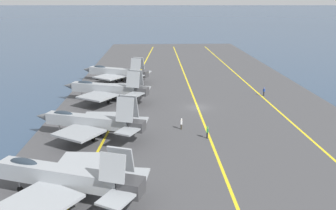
{
  "coord_description": "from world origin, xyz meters",
  "views": [
    {
      "loc": [
        -61.28,
        7.65,
        19.4
      ],
      "look_at": [
        -6.63,
        5.61,
        2.9
      ],
      "focal_mm": 38.0,
      "sensor_mm": 36.0,
      "label": 1
    }
  ],
  "objects": [
    {
      "name": "ground_plane",
      "position": [
        0.0,
        0.0,
        0.0
      ],
      "size": [
        2000.0,
        2000.0,
        0.0
      ],
      "primitive_type": "plane",
      "color": "#2D425B"
    },
    {
      "name": "deck_stripe_edge_line",
      "position": [
        0.0,
        13.9,
        0.4
      ],
      "size": [
        166.79,
        11.59,
        0.01
      ],
      "primitive_type": "cube",
      "rotation": [
        0.0,
        0.0,
        -0.07
      ],
      "color": "yellow",
      "rests_on": "carrier_deck"
    },
    {
      "name": "deck_stripe_foul_line",
      "position": [
        0.0,
        -13.9,
        0.4
      ],
      "size": [
        167.13,
        2.49,
        0.01
      ],
      "primitive_type": "cube",
      "rotation": [
        0.0,
        0.0,
        0.01
      ],
      "color": "yellow",
      "rests_on": "carrier_deck"
    },
    {
      "name": "crew_blue_vest",
      "position": [
        7.39,
        -14.31,
        1.35
      ],
      "size": [
        0.46,
        0.45,
        1.73
      ],
      "color": "#232328",
      "rests_on": "carrier_deck"
    },
    {
      "name": "parked_jet_fourth",
      "position": [
        21.42,
        16.95,
        2.71
      ],
      "size": [
        12.49,
        17.02,
        6.0
      ],
      "color": "#93999E",
      "rests_on": "carrier_deck"
    },
    {
      "name": "deck_stripe_centerline",
      "position": [
        0.0,
        0.0,
        0.4
      ],
      "size": [
        167.14,
        0.36,
        0.01
      ],
      "primitive_type": "cube",
      "color": "yellow",
      "rests_on": "carrier_deck"
    },
    {
      "name": "parked_jet_second",
      "position": [
        -14.08,
        16.69,
        2.91
      ],
      "size": [
        12.25,
        16.8,
        6.57
      ],
      "color": "gray",
      "rests_on": "carrier_deck"
    },
    {
      "name": "crew_white_vest",
      "position": [
        -11.1,
        3.77,
        1.34
      ],
      "size": [
        0.38,
        0.26,
        1.72
      ],
      "color": "#383328",
      "rests_on": "carrier_deck"
    },
    {
      "name": "crew_green_vest",
      "position": [
        -14.86,
        0.38,
        1.38
      ],
      "size": [
        0.42,
        0.33,
        1.78
      ],
      "color": "#232328",
      "rests_on": "carrier_deck"
    },
    {
      "name": "carrier_deck",
      "position": [
        0.0,
        0.0,
        0.2
      ],
      "size": [
        185.71,
        50.54,
        0.4
      ],
      "primitive_type": "cube",
      "color": "#424244",
      "rests_on": "ground"
    },
    {
      "name": "parked_jet_nearest",
      "position": [
        -30.19,
        16.72,
        2.93
      ],
      "size": [
        14.28,
        17.28,
        6.04
      ],
      "color": "#93999E",
      "rests_on": "carrier_deck"
    },
    {
      "name": "parked_jet_third",
      "position": [
        4.32,
        16.93,
        2.96
      ],
      "size": [
        13.42,
        17.48,
        6.36
      ],
      "color": "gray",
      "rests_on": "carrier_deck"
    }
  ]
}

